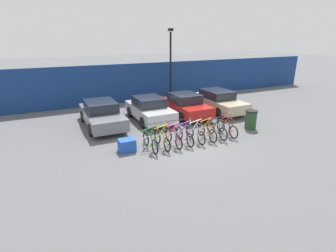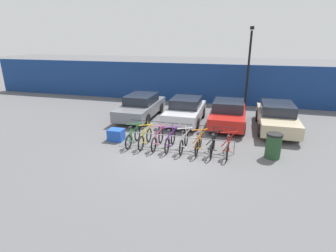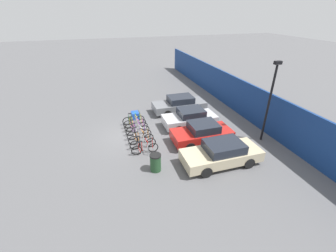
{
  "view_description": "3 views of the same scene",
  "coord_description": "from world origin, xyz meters",
  "px_view_note": "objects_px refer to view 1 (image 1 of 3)",
  "views": [
    {
      "loc": [
        -5.61,
        -9.46,
        4.81
      ],
      "look_at": [
        -0.71,
        0.76,
        0.89
      ],
      "focal_mm": 28.0,
      "sensor_mm": 36.0,
      "label": 1
    },
    {
      "loc": [
        2.73,
        -9.71,
        4.6
      ],
      "look_at": [
        -0.38,
        1.71,
        0.63
      ],
      "focal_mm": 28.0,
      "sensor_mm": 36.0,
      "label": 2
    },
    {
      "loc": [
        13.99,
        -1.55,
        8.03
      ],
      "look_at": [
        1.64,
        2.28,
        1.23
      ],
      "focal_mm": 24.0,
      "sensor_mm": 36.0,
      "label": 3
    }
  ],
  "objects_px": {
    "trash_bin": "(251,120)",
    "cargo_crate": "(127,145)",
    "car_silver": "(149,109)",
    "lamp_post": "(171,61)",
    "bike_rack": "(190,131)",
    "car_beige": "(217,101)",
    "bicycle_white": "(196,134)",
    "car_grey": "(102,114)",
    "bicycle_black": "(217,130)",
    "bicycle_pink": "(173,138)",
    "bicycle_orange": "(207,132)",
    "bicycle_green": "(150,142)",
    "bicycle_red": "(227,128)",
    "bicycle_purple": "(184,136)",
    "bicycle_yellow": "(162,140)",
    "car_red": "(185,105)"
  },
  "relations": [
    {
      "from": "bicycle_yellow",
      "to": "car_beige",
      "type": "distance_m",
      "value": 7.13
    },
    {
      "from": "car_silver",
      "to": "trash_bin",
      "type": "xyz_separation_m",
      "value": [
        4.37,
        -3.8,
        -0.17
      ]
    },
    {
      "from": "car_beige",
      "to": "cargo_crate",
      "type": "bearing_deg",
      "value": -153.57
    },
    {
      "from": "bicycle_red",
      "to": "car_beige",
      "type": "relative_size",
      "value": 0.38
    },
    {
      "from": "car_grey",
      "to": "cargo_crate",
      "type": "distance_m",
      "value": 3.94
    },
    {
      "from": "bicycle_black",
      "to": "trash_bin",
      "type": "relative_size",
      "value": 1.66
    },
    {
      "from": "bicycle_white",
      "to": "cargo_crate",
      "type": "distance_m",
      "value": 3.34
    },
    {
      "from": "trash_bin",
      "to": "bicycle_orange",
      "type": "bearing_deg",
      "value": -175.66
    },
    {
      "from": "bicycle_black",
      "to": "trash_bin",
      "type": "bearing_deg",
      "value": 1.9
    },
    {
      "from": "car_grey",
      "to": "trash_bin",
      "type": "distance_m",
      "value": 8.2
    },
    {
      "from": "bicycle_green",
      "to": "bicycle_red",
      "type": "distance_m",
      "value": 4.2
    },
    {
      "from": "bicycle_white",
      "to": "bike_rack",
      "type": "bearing_deg",
      "value": 151.39
    },
    {
      "from": "bicycle_yellow",
      "to": "trash_bin",
      "type": "xyz_separation_m",
      "value": [
        5.38,
        0.23,
        0.14
      ]
    },
    {
      "from": "car_red",
      "to": "lamp_post",
      "type": "bearing_deg",
      "value": 76.8
    },
    {
      "from": "bicycle_purple",
      "to": "bicycle_black",
      "type": "relative_size",
      "value": 1.0
    },
    {
      "from": "bike_rack",
      "to": "bicycle_orange",
      "type": "distance_m",
      "value": 0.9
    },
    {
      "from": "lamp_post",
      "to": "bicycle_orange",
      "type": "bearing_deg",
      "value": -103.61
    },
    {
      "from": "bicycle_purple",
      "to": "bicycle_white",
      "type": "height_order",
      "value": "same"
    },
    {
      "from": "bicycle_yellow",
      "to": "car_grey",
      "type": "distance_m",
      "value": 4.58
    },
    {
      "from": "bicycle_green",
      "to": "car_silver",
      "type": "height_order",
      "value": "car_silver"
    },
    {
      "from": "bicycle_yellow",
      "to": "cargo_crate",
      "type": "height_order",
      "value": "bicycle_yellow"
    },
    {
      "from": "car_silver",
      "to": "lamp_post",
      "type": "relative_size",
      "value": 0.75
    },
    {
      "from": "bicycle_black",
      "to": "bicycle_yellow",
      "type": "bearing_deg",
      "value": 176.49
    },
    {
      "from": "bicycle_purple",
      "to": "car_silver",
      "type": "relative_size",
      "value": 0.43
    },
    {
      "from": "bike_rack",
      "to": "bicycle_red",
      "type": "relative_size",
      "value": 2.77
    },
    {
      "from": "bicycle_red",
      "to": "bicycle_yellow",
      "type": "bearing_deg",
      "value": 178.6
    },
    {
      "from": "car_silver",
      "to": "trash_bin",
      "type": "distance_m",
      "value": 5.8
    },
    {
      "from": "cargo_crate",
      "to": "car_silver",
      "type": "bearing_deg",
      "value": 55.51
    },
    {
      "from": "bike_rack",
      "to": "car_beige",
      "type": "distance_m",
      "value": 5.83
    },
    {
      "from": "bicycle_red",
      "to": "bicycle_white",
      "type": "bearing_deg",
      "value": 178.6
    },
    {
      "from": "bicycle_green",
      "to": "bicycle_yellow",
      "type": "distance_m",
      "value": 0.57
    },
    {
      "from": "bike_rack",
      "to": "bicycle_yellow",
      "type": "xyz_separation_m",
      "value": [
        -1.52,
        -0.15,
        -0.12
      ]
    },
    {
      "from": "bicycle_purple",
      "to": "bicycle_orange",
      "type": "relative_size",
      "value": 1.0
    },
    {
      "from": "trash_bin",
      "to": "car_silver",
      "type": "bearing_deg",
      "value": 138.97
    },
    {
      "from": "bicycle_pink",
      "to": "bicycle_orange",
      "type": "distance_m",
      "value": 1.83
    },
    {
      "from": "bicycle_purple",
      "to": "trash_bin",
      "type": "distance_m",
      "value": 4.23
    },
    {
      "from": "car_grey",
      "to": "bicycle_green",
      "type": "bearing_deg",
      "value": -73.92
    },
    {
      "from": "car_grey",
      "to": "bicycle_black",
      "type": "bearing_deg",
      "value": -41.31
    },
    {
      "from": "bicycle_yellow",
      "to": "car_grey",
      "type": "bearing_deg",
      "value": 116.83
    },
    {
      "from": "bicycle_orange",
      "to": "bicycle_yellow",
      "type": "bearing_deg",
      "value": 179.1
    },
    {
      "from": "bicycle_green",
      "to": "car_red",
      "type": "distance_m",
      "value": 5.59
    },
    {
      "from": "bicycle_green",
      "to": "bicycle_pink",
      "type": "height_order",
      "value": "same"
    },
    {
      "from": "car_silver",
      "to": "cargo_crate",
      "type": "height_order",
      "value": "car_silver"
    },
    {
      "from": "trash_bin",
      "to": "cargo_crate",
      "type": "height_order",
      "value": "trash_bin"
    },
    {
      "from": "bicycle_pink",
      "to": "car_beige",
      "type": "height_order",
      "value": "car_beige"
    },
    {
      "from": "bicycle_green",
      "to": "car_red",
      "type": "bearing_deg",
      "value": 46.86
    },
    {
      "from": "bicycle_green",
      "to": "bicycle_red",
      "type": "relative_size",
      "value": 1.0
    },
    {
      "from": "bicycle_white",
      "to": "car_grey",
      "type": "height_order",
      "value": "car_grey"
    },
    {
      "from": "cargo_crate",
      "to": "car_beige",
      "type": "bearing_deg",
      "value": 26.43
    },
    {
      "from": "car_beige",
      "to": "car_red",
      "type": "bearing_deg",
      "value": -178.47
    }
  ]
}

